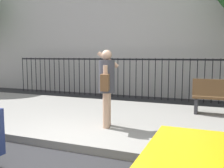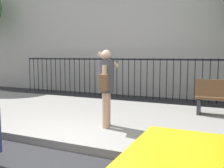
% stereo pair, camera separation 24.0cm
% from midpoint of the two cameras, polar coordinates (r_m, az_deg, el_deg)
% --- Properties ---
extents(ground_plane, '(60.00, 60.00, 0.00)m').
position_cam_midpoint_polar(ground_plane, '(4.82, -12.45, -14.39)').
color(ground_plane, '#28282B').
extents(sidewalk, '(28.00, 4.40, 0.15)m').
position_cam_midpoint_polar(sidewalk, '(6.65, -1.65, -7.74)').
color(sidewalk, gray).
rests_on(sidewalk, ground).
extents(iron_fence, '(12.03, 0.04, 1.60)m').
position_cam_midpoint_polar(iron_fence, '(9.97, 6.84, 2.46)').
color(iron_fence, black).
rests_on(iron_fence, ground).
extents(pedestrian_on_phone, '(0.50, 0.71, 1.67)m').
position_cam_midpoint_polar(pedestrian_on_phone, '(5.44, -2.48, 0.27)').
color(pedestrian_on_phone, tan).
rests_on(pedestrian_on_phone, sidewalk).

